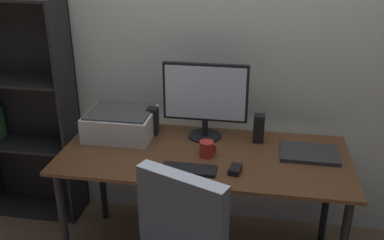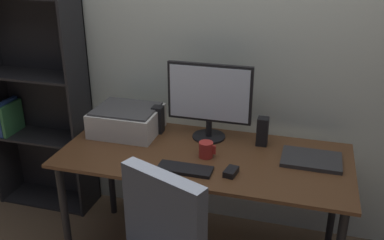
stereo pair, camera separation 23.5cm
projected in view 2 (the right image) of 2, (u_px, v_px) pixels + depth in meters
The scene contains 11 objects.
back_wall at pixel (226, 36), 2.68m from camera, with size 6.40×0.10×2.60m, color beige.
desk at pixel (204, 167), 2.47m from camera, with size 1.63×0.72×0.74m.
monitor at pixel (209, 97), 2.53m from camera, with size 0.50×0.20×0.46m.
keyboard at pixel (185, 169), 2.26m from camera, with size 0.29×0.11×0.02m, color black.
mouse at pixel (231, 172), 2.22m from camera, with size 0.06×0.10×0.03m, color black.
coffee_mug at pixel (206, 150), 2.39m from camera, with size 0.10×0.08×0.09m.
laptop at pixel (311, 159), 2.35m from camera, with size 0.32×0.23×0.02m, color #2D2D30.
speaker_left at pixel (158, 119), 2.67m from camera, with size 0.06×0.07×0.17m, color black.
speaker_right at pixel (262, 131), 2.51m from camera, with size 0.06×0.07×0.17m, color black.
printer at pixel (127, 120), 2.68m from camera, with size 0.40×0.34×0.16m.
bookshelf at pixel (38, 106), 3.07m from camera, with size 0.70×0.28×1.53m.
Camera 2 is at (0.52, -2.10, 1.88)m, focal length 40.40 mm.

